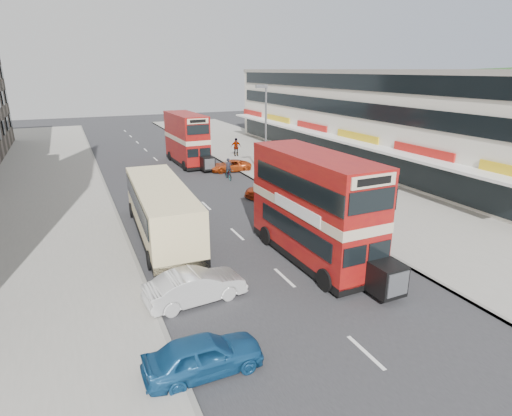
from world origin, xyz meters
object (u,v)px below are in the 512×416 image
car_left_front (195,286)px  pedestrian_far (236,147)px  car_right_b (230,166)px  pedestrian_near (305,183)px  bus_second (187,139)px  car_right_a (270,188)px  bus_main (314,207)px  coach (161,209)px  car_left_near (204,355)px  cyclist (229,172)px  street_lamp (265,127)px

car_left_front → pedestrian_far: bearing=-30.5°
car_right_b → pedestrian_near: (2.35, -9.91, 0.47)m
bus_second → pedestrian_far: bus_second is taller
car_right_a → car_right_b: size_ratio=1.08×
bus_main → car_right_b: (3.11, 19.99, -2.25)m
coach → bus_main: bearing=-41.9°
car_left_near → pedestrian_near: pedestrian_near is taller
bus_second → cyclist: bearing=100.3°
car_right_a → bus_second: bearing=-175.6°
street_lamp → car_right_b: street_lamp is taller
pedestrian_far → bus_second: bearing=-158.9°
car_left_near → pedestrian_near: size_ratio=2.23×
bus_main → coach: bus_main is taller
car_right_b → cyclist: bearing=-16.8°
street_lamp → car_left_front: (-10.90, -16.32, -4.09)m
bus_main → pedestrian_far: bus_main is taller
car_right_b → car_left_near: bearing=-15.6°
pedestrian_near → car_right_b: bearing=-80.5°
car_right_a → cyclist: bearing=-176.6°
street_lamp → car_right_b: 6.86m
bus_second → car_right_a: bearing=99.5°
coach → pedestrian_near: coach is taller
bus_second → pedestrian_near: 15.76m
bus_main → cyclist: bus_main is taller
coach → bus_second: bearing=73.0°
coach → car_left_near: 12.29m
pedestrian_near → pedestrian_far: 16.08m
car_left_front → cyclist: cyclist is taller
car_left_near → car_right_a: car_left_near is taller
pedestrian_near → pedestrian_far: pedestrian_far is taller
car_right_a → pedestrian_far: size_ratio=2.12×
cyclist → car_right_b: bearing=71.3°
bus_main → pedestrian_near: (5.46, 10.08, -1.77)m
bus_second → coach: size_ratio=0.82×
bus_main → car_left_near: (-7.67, -5.94, -2.13)m
car_left_front → car_right_b: 23.69m
bus_main → car_right_a: bus_main is taller
car_left_near → bus_main: bearing=-52.8°
pedestrian_far → coach: bearing=-113.1°
street_lamp → car_left_near: street_lamp is taller
cyclist → pedestrian_near: bearing=-58.7°
bus_main → car_left_front: bus_main is taller
street_lamp → cyclist: (-2.32, 2.56, -4.17)m
street_lamp → pedestrian_near: (1.22, -4.64, -3.77)m
cyclist → pedestrian_far: bearing=69.7°
pedestrian_near → car_left_near: bearing=46.8°
bus_second → car_left_near: 31.89m
car_right_a → car_left_near: bearing=-38.9°
car_left_near → car_right_a: size_ratio=0.92×
street_lamp → pedestrian_near: street_lamp is taller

